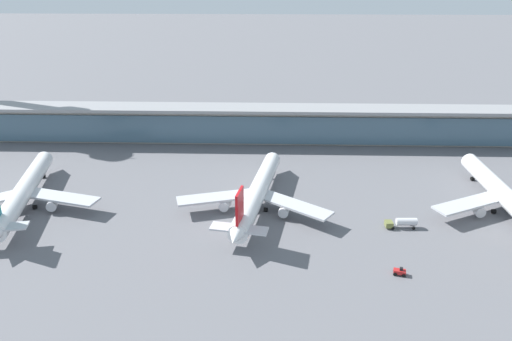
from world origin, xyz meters
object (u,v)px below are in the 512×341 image
airliner_left_stand (23,192)px  airliner_right_stand (505,196)px  service_truck_near_nose_olive (402,222)px  service_truck_under_wing_red (400,272)px  airliner_centre_stand (257,193)px

airliner_left_stand → airliner_right_stand: same height
airliner_left_stand → service_truck_near_nose_olive: 110.27m
airliner_right_stand → service_truck_under_wing_red: size_ratio=18.91×
airliner_centre_stand → airliner_right_stand: size_ratio=1.00×
service_truck_near_nose_olive → airliner_right_stand: bearing=18.5°
service_truck_near_nose_olive → airliner_left_stand: bearing=175.4°
airliner_left_stand → service_truck_under_wing_red: bearing=-16.4°
airliner_centre_stand → service_truck_under_wing_red: (34.41, -32.03, -4.16)m
airliner_centre_stand → airliner_right_stand: same height
service_truck_under_wing_red → airliner_left_stand: bearing=163.6°
airliner_right_stand → service_truck_near_nose_olive: 33.81m
airliner_left_stand → service_truck_near_nose_olive: size_ratio=6.89×
airliner_left_stand → service_truck_under_wing_red: (103.82, -30.61, -4.16)m
service_truck_near_nose_olive → service_truck_under_wing_red: size_ratio=2.74×
airliner_right_stand → airliner_centre_stand: bearing=-179.6°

